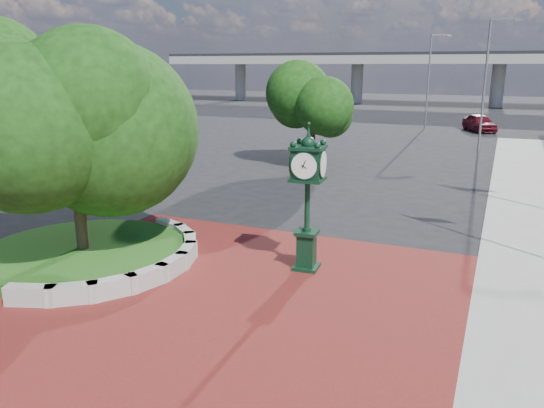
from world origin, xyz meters
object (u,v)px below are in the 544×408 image
Objects in this scene: post_clock at (307,193)px; parked_car at (480,123)px; street_lamp_far at (431,74)px; street_lamp_near at (489,75)px.

post_clock is 0.93× the size of parked_car.
post_clock is 37.46m from parked_car.
street_lamp_far is (-1.74, 38.14, 2.64)m from post_clock.
street_lamp_far reaches higher than parked_car.
post_clock is 38.27m from street_lamp_far.
street_lamp_near is at bearing 81.84° from post_clock.
street_lamp_near reaches higher than post_clock.
post_clock is at bearing -98.16° from street_lamp_near.
parked_car is (2.87, 37.32, -1.54)m from post_clock.
post_clock is 0.50× the size of street_lamp_far.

